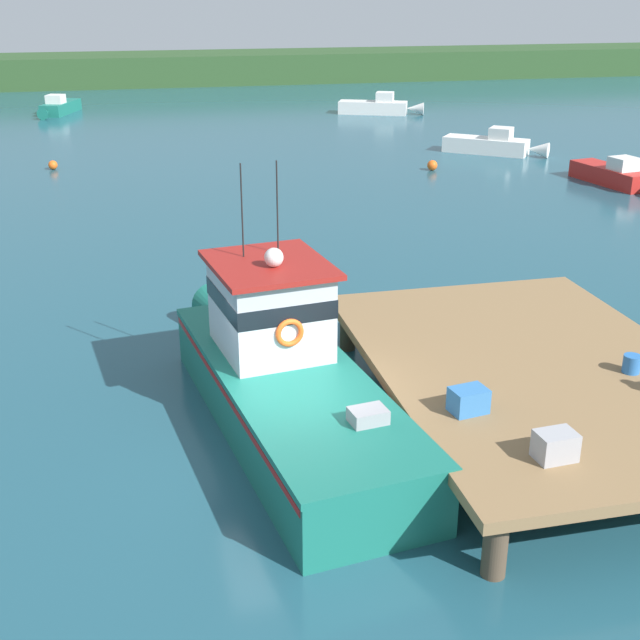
{
  "coord_description": "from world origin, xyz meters",
  "views": [
    {
      "loc": [
        -2.4,
        -13.07,
        7.86
      ],
      "look_at": [
        1.2,
        2.59,
        1.4
      ],
      "focal_mm": 47.03,
      "sensor_mm": 36.0,
      "label": 1
    }
  ],
  "objects_px": {
    "moored_boat_outer_mooring": "(59,107)",
    "mooring_buoy_spare_mooring": "(432,165)",
    "main_fishing_boat": "(282,371)",
    "moored_boat_far_left": "(379,106)",
    "moored_boat_off_the_point": "(493,145)",
    "crate_stack_near_edge": "(468,400)",
    "crate_stack_mid_dock": "(555,446)",
    "mooring_buoy_channel_marker": "(53,165)",
    "moored_boat_far_right": "(617,175)",
    "bait_bucket": "(632,364)"
  },
  "relations": [
    {
      "from": "main_fishing_boat",
      "to": "moored_boat_far_left",
      "type": "height_order",
      "value": "main_fishing_boat"
    },
    {
      "from": "moored_boat_outer_mooring",
      "to": "mooring_buoy_spare_mooring",
      "type": "bearing_deg",
      "value": -51.72
    },
    {
      "from": "bait_bucket",
      "to": "moored_boat_outer_mooring",
      "type": "distance_m",
      "value": 47.34
    },
    {
      "from": "moored_boat_far_right",
      "to": "mooring_buoy_channel_marker",
      "type": "relative_size",
      "value": 12.09
    },
    {
      "from": "crate_stack_mid_dock",
      "to": "mooring_buoy_channel_marker",
      "type": "distance_m",
      "value": 31.29
    },
    {
      "from": "crate_stack_near_edge",
      "to": "mooring_buoy_spare_mooring",
      "type": "relative_size",
      "value": 1.3
    },
    {
      "from": "moored_boat_far_right",
      "to": "mooring_buoy_spare_mooring",
      "type": "xyz_separation_m",
      "value": [
        -6.46,
        4.61,
        -0.2
      ]
    },
    {
      "from": "moored_boat_far_right",
      "to": "mooring_buoy_spare_mooring",
      "type": "relative_size",
      "value": 10.75
    },
    {
      "from": "main_fishing_boat",
      "to": "moored_boat_far_left",
      "type": "distance_m",
      "value": 41.39
    },
    {
      "from": "moored_boat_far_left",
      "to": "moored_boat_outer_mooring",
      "type": "distance_m",
      "value": 20.79
    },
    {
      "from": "bait_bucket",
      "to": "mooring_buoy_channel_marker",
      "type": "relative_size",
      "value": 0.83
    },
    {
      "from": "crate_stack_near_edge",
      "to": "moored_boat_off_the_point",
      "type": "relative_size",
      "value": 0.13
    },
    {
      "from": "crate_stack_mid_dock",
      "to": "moored_boat_far_right",
      "type": "relative_size",
      "value": 0.12
    },
    {
      "from": "mooring_buoy_channel_marker",
      "to": "mooring_buoy_spare_mooring",
      "type": "bearing_deg",
      "value": -13.59
    },
    {
      "from": "crate_stack_mid_dock",
      "to": "moored_boat_outer_mooring",
      "type": "height_order",
      "value": "crate_stack_mid_dock"
    },
    {
      "from": "crate_stack_mid_dock",
      "to": "moored_boat_far_left",
      "type": "relative_size",
      "value": 0.11
    },
    {
      "from": "bait_bucket",
      "to": "moored_boat_far_right",
      "type": "bearing_deg",
      "value": 59.21
    },
    {
      "from": "mooring_buoy_spare_mooring",
      "to": "moored_boat_outer_mooring",
      "type": "bearing_deg",
      "value": 128.28
    },
    {
      "from": "main_fishing_boat",
      "to": "bait_bucket",
      "type": "distance_m",
      "value": 6.49
    },
    {
      "from": "bait_bucket",
      "to": "mooring_buoy_channel_marker",
      "type": "height_order",
      "value": "bait_bucket"
    },
    {
      "from": "moored_boat_far_left",
      "to": "moored_boat_outer_mooring",
      "type": "xyz_separation_m",
      "value": [
        -20.27,
        4.62,
        -0.04
      ]
    },
    {
      "from": "moored_boat_off_the_point",
      "to": "mooring_buoy_spare_mooring",
      "type": "height_order",
      "value": "moored_boat_off_the_point"
    },
    {
      "from": "moored_boat_off_the_point",
      "to": "mooring_buoy_channel_marker",
      "type": "distance_m",
      "value": 21.13
    },
    {
      "from": "bait_bucket",
      "to": "moored_boat_far_left",
      "type": "bearing_deg",
      "value": 79.67
    },
    {
      "from": "main_fishing_boat",
      "to": "moored_boat_far_right",
      "type": "height_order",
      "value": "main_fishing_boat"
    },
    {
      "from": "moored_boat_far_left",
      "to": "mooring_buoy_channel_marker",
      "type": "height_order",
      "value": "moored_boat_far_left"
    },
    {
      "from": "moored_boat_far_right",
      "to": "bait_bucket",
      "type": "bearing_deg",
      "value": -120.79
    },
    {
      "from": "crate_stack_near_edge",
      "to": "crate_stack_mid_dock",
      "type": "bearing_deg",
      "value": -67.69
    },
    {
      "from": "main_fishing_boat",
      "to": "crate_stack_mid_dock",
      "type": "bearing_deg",
      "value": -52.1
    },
    {
      "from": "mooring_buoy_channel_marker",
      "to": "moored_boat_off_the_point",
      "type": "bearing_deg",
      "value": -2.48
    },
    {
      "from": "moored_boat_far_left",
      "to": "bait_bucket",
      "type": "bearing_deg",
      "value": -100.33
    },
    {
      "from": "moored_boat_far_left",
      "to": "mooring_buoy_channel_marker",
      "type": "bearing_deg",
      "value": -145.28
    },
    {
      "from": "moored_boat_off_the_point",
      "to": "moored_boat_outer_mooring",
      "type": "relative_size",
      "value": 0.93
    },
    {
      "from": "mooring_buoy_channel_marker",
      "to": "bait_bucket",
      "type": "bearing_deg",
      "value": -66.24
    },
    {
      "from": "moored_boat_outer_mooring",
      "to": "mooring_buoy_spare_mooring",
      "type": "relative_size",
      "value": 10.95
    },
    {
      "from": "main_fishing_boat",
      "to": "crate_stack_mid_dock",
      "type": "distance_m",
      "value": 5.52
    },
    {
      "from": "main_fishing_boat",
      "to": "moored_boat_off_the_point",
      "type": "distance_m",
      "value": 28.96
    },
    {
      "from": "main_fishing_boat",
      "to": "moored_boat_far_left",
      "type": "bearing_deg",
      "value": 70.72
    },
    {
      "from": "moored_boat_far_right",
      "to": "mooring_buoy_channel_marker",
      "type": "bearing_deg",
      "value": 159.54
    },
    {
      "from": "crate_stack_near_edge",
      "to": "bait_bucket",
      "type": "height_order",
      "value": "crate_stack_near_edge"
    },
    {
      "from": "crate_stack_mid_dock",
      "to": "moored_boat_off_the_point",
      "type": "relative_size",
      "value": 0.13
    },
    {
      "from": "main_fishing_boat",
      "to": "bait_bucket",
      "type": "xyz_separation_m",
      "value": [
        6.2,
        -1.88,
        0.36
      ]
    },
    {
      "from": "crate_stack_near_edge",
      "to": "mooring_buoy_channel_marker",
      "type": "bearing_deg",
      "value": 106.88
    },
    {
      "from": "crate_stack_near_edge",
      "to": "mooring_buoy_spare_mooring",
      "type": "distance_m",
      "value": 25.51
    },
    {
      "from": "mooring_buoy_spare_mooring",
      "to": "mooring_buoy_channel_marker",
      "type": "bearing_deg",
      "value": 166.41
    },
    {
      "from": "main_fishing_boat",
      "to": "mooring_buoy_spare_mooring",
      "type": "xyz_separation_m",
      "value": [
        10.92,
        21.47,
        -0.78
      ]
    },
    {
      "from": "moored_boat_far_left",
      "to": "moored_boat_outer_mooring",
      "type": "relative_size",
      "value": 1.08
    },
    {
      "from": "bait_bucket",
      "to": "moored_boat_off_the_point",
      "type": "relative_size",
      "value": 0.07
    },
    {
      "from": "moored_boat_far_left",
      "to": "moored_boat_outer_mooring",
      "type": "height_order",
      "value": "moored_boat_far_left"
    },
    {
      "from": "crate_stack_mid_dock",
      "to": "moored_boat_far_right",
      "type": "distance_m",
      "value": 25.42
    }
  ]
}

